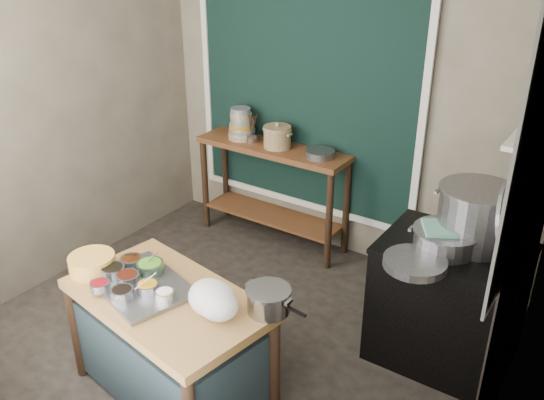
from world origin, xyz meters
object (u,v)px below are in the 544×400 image
Objects in this scene: prep_table at (171,346)px; ceramic_crock at (277,138)px; back_counter at (273,194)px; steamer at (446,239)px; stock_pot at (475,217)px; stove_block at (446,305)px; utensil_cup at (252,137)px; condiment_tray at (141,285)px; yellow_basin at (92,263)px; saucepan at (268,300)px.

ceramic_crock reaches higher than prep_table.
back_counter is 3.41× the size of steamer.
stock_pot reaches higher than ceramic_crock.
utensil_cup reaches higher than stove_block.
steamer reaches higher than condiment_tray.
stock_pot is at bearing 36.85° from yellow_basin.
utensil_cup is 0.26× the size of stock_pot.
steamer reaches higher than prep_table.
prep_table is 1.84m from stove_block.
ceramic_crock is (0.03, 2.08, 0.23)m from yellow_basin.
saucepan is 2.30m from utensil_cup.
ceramic_crock reaches higher than stove_block.
steamer reaches higher than saucepan.
steamer is (1.79, -0.79, -0.09)m from ceramic_crock.
yellow_basin reaches higher than prep_table.
condiment_tray is 2.12m from stock_pot.
prep_table is at bearing -74.90° from ceramic_crock.
back_counter is at bearing 90.82° from yellow_basin.
condiment_tray is 2.15m from utensil_cup.
prep_table is 0.72m from yellow_basin.
back_counter is 5.00× the size of yellow_basin.
saucepan reaches higher than yellow_basin.
stock_pot is at bearing -18.13° from ceramic_crock.
prep_table is 2.12m from back_counter.
yellow_basin reaches higher than condiment_tray.
yellow_basin is at bearing -160.39° from saucepan.
ceramic_crock reaches higher than steamer.
saucepan reaches higher than condiment_tray.
stock_pot is (1.37, 1.39, 0.70)m from prep_table.
saucepan is 2.14m from ceramic_crock.
back_counter reaches higher than stove_block.
stove_block is at bearing 52.79° from steamer.
steamer reaches higher than yellow_basin.
saucepan is (-0.71, -1.08, 0.40)m from stove_block.
back_counter is 0.57m from ceramic_crock.
utensil_cup is at bearing 107.33° from condiment_tray.
condiment_tray is 2.09m from ceramic_crock.
stock_pot is at bearing -17.93° from back_counter.
ceramic_crock is at bearing 89.30° from yellow_basin.
prep_table is at bearing -135.00° from stove_block.
stock_pot reaches higher than steamer.
stove_block is 2.31m from utensil_cup.
utensil_cup reaches higher than steamer.
stove_block is 1.79× the size of stock_pot.
stove_block is at bearing 54.45° from prep_table.
stock_pot reaches higher than stove_block.
back_counter is 2.07m from steamer.
yellow_basin is 2.22× the size of utensil_cup.
prep_table is 2.27m from utensil_cup.
yellow_basin is at bearing -164.57° from prep_table.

